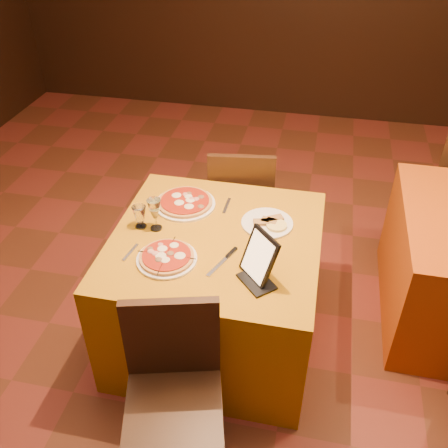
% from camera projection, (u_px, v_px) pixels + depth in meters
% --- Properties ---
extents(floor, '(6.00, 7.00, 0.01)m').
position_uv_depth(floor, '(223.00, 353.00, 2.96)').
color(floor, '#5E2D19').
rests_on(floor, ground).
extents(main_table, '(1.10, 1.10, 0.75)m').
position_uv_depth(main_table, '(216.00, 289.00, 2.86)').
color(main_table, '#B2750B').
rests_on(main_table, floor).
extents(chair_main_near, '(0.58, 0.58, 0.91)m').
position_uv_depth(chair_main_near, '(174.00, 407.00, 2.16)').
color(chair_main_near, '#2F1F0F').
rests_on(chair_main_near, floor).
extents(chair_main_far, '(0.46, 0.46, 0.91)m').
position_uv_depth(chair_main_far, '(242.00, 201.00, 3.44)').
color(chair_main_far, black).
rests_on(chair_main_far, floor).
extents(pizza_near, '(0.30, 0.30, 0.03)m').
position_uv_depth(pizza_near, '(167.00, 258.00, 2.48)').
color(pizza_near, white).
rests_on(pizza_near, main_table).
extents(pizza_far, '(0.35, 0.35, 0.03)m').
position_uv_depth(pizza_far, '(185.00, 203.00, 2.87)').
color(pizza_far, white).
rests_on(pizza_far, main_table).
extents(cutlet_dish, '(0.28, 0.28, 0.03)m').
position_uv_depth(cutlet_dish, '(267.00, 222.00, 2.72)').
color(cutlet_dish, white).
rests_on(cutlet_dish, main_table).
extents(wine_glass, '(0.09, 0.09, 0.19)m').
position_uv_depth(wine_glass, '(155.00, 214.00, 2.64)').
color(wine_glass, '#C4C570').
rests_on(wine_glass, main_table).
extents(water_glass, '(0.08, 0.08, 0.13)m').
position_uv_depth(water_glass, '(140.00, 217.00, 2.68)').
color(water_glass, white).
rests_on(water_glass, main_table).
extents(tablet, '(0.21, 0.21, 0.24)m').
position_uv_depth(tablet, '(259.00, 256.00, 2.33)').
color(tablet, black).
rests_on(tablet, main_table).
extents(knife, '(0.11, 0.24, 0.01)m').
position_uv_depth(knife, '(222.00, 262.00, 2.47)').
color(knife, '#B3B4BB').
rests_on(knife, main_table).
extents(fork_near, '(0.04, 0.14, 0.01)m').
position_uv_depth(fork_near, '(130.00, 252.00, 2.53)').
color(fork_near, silver).
rests_on(fork_near, main_table).
extents(fork_far, '(0.02, 0.16, 0.01)m').
position_uv_depth(fork_far, '(227.00, 206.00, 2.87)').
color(fork_far, '#B4B3BA').
rests_on(fork_far, main_table).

